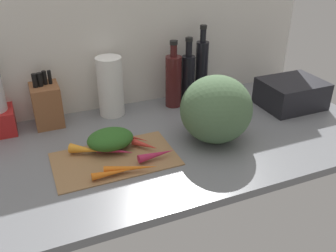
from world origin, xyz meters
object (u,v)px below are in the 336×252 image
carrot_4 (115,151)px  carrot_5 (85,150)px  paper_towel_roll (110,87)px  carrot_6 (113,173)px  knife_block (47,104)px  dish_rack (291,94)px  carrot_1 (130,137)px  bottle_2 (202,69)px  cutting_board (115,159)px  winter_squash (216,109)px  bottle_1 (188,77)px  carrot_3 (131,168)px  bottle_0 (173,80)px  carrot_2 (157,155)px  carrot_0 (145,145)px

carrot_4 → carrot_5: (-9.90, 3.99, 0.47)cm
carrot_5 → paper_towel_roll: bearing=58.8°
carrot_5 → carrot_6: bearing=-71.6°
knife_block → dish_rack: (103.98, -24.55, -2.81)cm
carrot_1 → knife_block: bearing=135.2°
bottle_2 → cutting_board: bearing=-146.0°
carrot_6 → winter_squash: winter_squash is taller
paper_towel_roll → bottle_1: (35.72, -1.84, -0.47)cm
carrot_5 → winter_squash: size_ratio=0.42×
knife_block → winter_squash: bearing=-33.4°
carrot_3 → dish_rack: 86.41cm
bottle_2 → dish_rack: (34.25, -22.84, -8.79)cm
paper_towel_roll → bottle_2: 43.10cm
bottle_2 → bottle_0: bearing=-174.0°
carrot_2 → bottle_2: size_ratio=0.39×
paper_towel_roll → cutting_board: bearing=-103.9°
carrot_3 → bottle_1: (41.78, 44.23, 10.29)cm
carrot_6 → winter_squash: size_ratio=0.50×
bottle_1 → cutting_board: bearing=-142.6°
bottle_2 → carrot_3: bearing=-137.3°
carrot_4 → carrot_5: 10.68cm
carrot_0 → dish_rack: bearing=7.9°
carrot_0 → paper_towel_roll: 35.76cm
carrot_5 → bottle_2: (60.98, 28.81, 12.30)cm
dish_rack → bottle_0: bearing=156.5°
carrot_3 → knife_block: size_ratio=0.79×
carrot_4 → knife_block: bearing=118.4°
carrot_0 → knife_block: 46.43cm
cutting_board → knife_block: bearing=115.8°
bottle_0 → dish_rack: 53.87cm
bottle_1 → bottle_2: 7.82cm
carrot_4 → dish_rack: bearing=6.7°
carrot_4 → winter_squash: winter_squash is taller
knife_block → bottle_2: (69.73, -1.70, 5.98)cm
carrot_2 → carrot_6: (-17.03, -4.21, -0.29)cm
carrot_1 → carrot_5: bearing=-167.1°
carrot_3 → bottle_0: (34.27, 43.70, 10.33)cm
winter_squash → dish_rack: winter_squash is taller
bottle_1 → carrot_0: bearing=-135.3°
carrot_4 → carrot_6: size_ratio=1.01×
carrot_1 → carrot_4: 11.33cm
carrot_2 → paper_towel_roll: paper_towel_roll is taller
winter_squash → bottle_1: (5.16, 34.98, -0.43)cm
carrot_1 → bottle_1: bearing=33.5°
bottle_2 → dish_rack: 42.10cm
carrot_4 → carrot_5: carrot_5 is taller
carrot_2 → carrot_5: size_ratio=1.19×
carrot_1 → carrot_3: bearing=-106.2°
bottle_1 → carrot_1: bearing=-146.5°
carrot_5 → carrot_3: bearing=-54.1°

